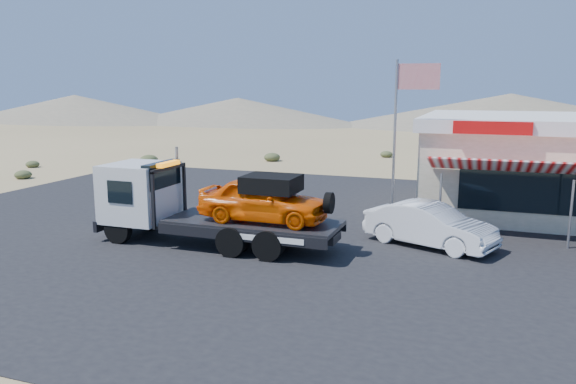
{
  "coord_description": "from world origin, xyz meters",
  "views": [
    {
      "loc": [
        7.98,
        -15.91,
        5.1
      ],
      "look_at": [
        1.52,
        1.95,
        1.5
      ],
      "focal_mm": 35.0,
      "sensor_mm": 36.0,
      "label": 1
    }
  ],
  "objects_px": {
    "tow_truck": "(211,202)",
    "flagpole": "(402,124)",
    "white_sedan": "(430,225)",
    "jerky_store": "(555,164)"
  },
  "relations": [
    {
      "from": "white_sedan",
      "to": "flagpole",
      "type": "xyz_separation_m",
      "value": [
        -1.38,
        2.44,
        3.05
      ]
    },
    {
      "from": "tow_truck",
      "to": "flagpole",
      "type": "distance_m",
      "value": 7.43
    },
    {
      "from": "white_sedan",
      "to": "jerky_store",
      "type": "height_order",
      "value": "jerky_store"
    },
    {
      "from": "tow_truck",
      "to": "flagpole",
      "type": "bearing_deg",
      "value": 41.22
    },
    {
      "from": "tow_truck",
      "to": "jerky_store",
      "type": "bearing_deg",
      "value": 40.0
    },
    {
      "from": "tow_truck",
      "to": "jerky_store",
      "type": "xyz_separation_m",
      "value": [
        10.87,
        9.12,
        0.57
      ]
    },
    {
      "from": "flagpole",
      "to": "jerky_store",
      "type": "bearing_deg",
      "value": 38.79
    },
    {
      "from": "tow_truck",
      "to": "jerky_store",
      "type": "relative_size",
      "value": 0.76
    },
    {
      "from": "white_sedan",
      "to": "flagpole",
      "type": "bearing_deg",
      "value": 51.02
    },
    {
      "from": "white_sedan",
      "to": "jerky_store",
      "type": "bearing_deg",
      "value": -9.7
    }
  ]
}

